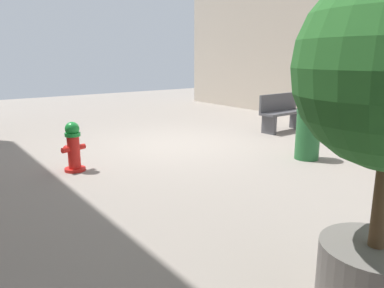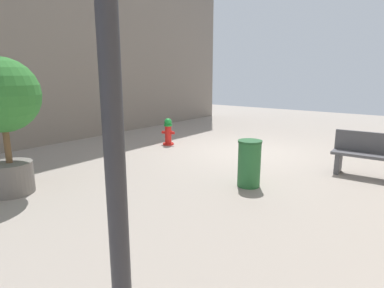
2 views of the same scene
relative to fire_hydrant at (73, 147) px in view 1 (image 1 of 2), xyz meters
name	(u,v)px [view 1 (image 1 of 2)]	position (x,y,z in m)	size (l,w,h in m)	color
ground_plane	(173,145)	(-2.37, -0.57, -0.42)	(23.40, 23.40, 0.00)	gray
fire_hydrant	(73,147)	(0.00, 0.00, 0.00)	(0.43, 0.41, 0.84)	red
bench_near	(282,112)	(-5.51, -0.23, 0.07)	(1.45, 0.50, 0.95)	#4C4C51
trash_bin	(308,135)	(-3.76, 1.86, 0.05)	(0.46, 0.46, 0.92)	#266633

